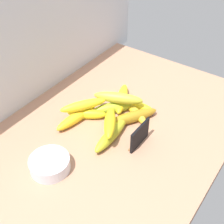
{
  "coord_description": "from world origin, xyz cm",
  "views": [
    {
      "loc": [
        -70.41,
        -47.08,
        81.6
      ],
      "look_at": [
        1.44,
        3.59,
        8.0
      ],
      "focal_mm": 49.95,
      "sensor_mm": 36.0,
      "label": 1
    }
  ],
  "objects_px": {
    "banana_10": "(110,123)",
    "banana_7": "(77,117)",
    "banana_3": "(131,104)",
    "banana_1": "(132,117)",
    "banana_6": "(136,112)",
    "chalkboard_sign": "(140,136)",
    "banana_5": "(111,135)",
    "banana_8": "(118,98)",
    "fruit_bowl": "(50,164)",
    "banana_4": "(118,106)",
    "banana_0": "(87,114)",
    "banana_2": "(122,99)",
    "banana_9": "(83,105)"
  },
  "relations": [
    {
      "from": "banana_1",
      "to": "banana_8",
      "type": "height_order",
      "value": "banana_8"
    },
    {
      "from": "banana_0",
      "to": "banana_1",
      "type": "distance_m",
      "value": 0.17
    },
    {
      "from": "banana_1",
      "to": "banana_10",
      "type": "bearing_deg",
      "value": 167.85
    },
    {
      "from": "banana_1",
      "to": "banana_8",
      "type": "xyz_separation_m",
      "value": [
        0.02,
        0.08,
        0.04
      ]
    },
    {
      "from": "banana_0",
      "to": "banana_10",
      "type": "bearing_deg",
      "value": -103.0
    },
    {
      "from": "chalkboard_sign",
      "to": "banana_0",
      "type": "xyz_separation_m",
      "value": [
        0.01,
        0.24,
        -0.02
      ]
    },
    {
      "from": "banana_1",
      "to": "banana_9",
      "type": "xyz_separation_m",
      "value": [
        -0.08,
        0.16,
        0.04
      ]
    },
    {
      "from": "banana_0",
      "to": "banana_8",
      "type": "relative_size",
      "value": 0.79
    },
    {
      "from": "banana_10",
      "to": "banana_7",
      "type": "bearing_deg",
      "value": 93.08
    },
    {
      "from": "banana_10",
      "to": "banana_3",
      "type": "bearing_deg",
      "value": 7.29
    },
    {
      "from": "banana_8",
      "to": "fruit_bowl",
      "type": "bearing_deg",
      "value": 177.94
    },
    {
      "from": "banana_6",
      "to": "fruit_bowl",
      "type": "bearing_deg",
      "value": 167.48
    },
    {
      "from": "banana_3",
      "to": "banana_5",
      "type": "distance_m",
      "value": 0.19
    },
    {
      "from": "chalkboard_sign",
      "to": "banana_10",
      "type": "xyz_separation_m",
      "value": [
        -0.02,
        0.11,
        0.02
      ]
    },
    {
      "from": "banana_10",
      "to": "banana_1",
      "type": "bearing_deg",
      "value": -12.15
    },
    {
      "from": "banana_2",
      "to": "banana_4",
      "type": "relative_size",
      "value": 0.93
    },
    {
      "from": "banana_8",
      "to": "banana_4",
      "type": "bearing_deg",
      "value": 6.64
    },
    {
      "from": "banana_1",
      "to": "banana_2",
      "type": "bearing_deg",
      "value": 52.74
    },
    {
      "from": "chalkboard_sign",
      "to": "banana_5",
      "type": "xyz_separation_m",
      "value": [
        -0.04,
        0.09,
        -0.02
      ]
    },
    {
      "from": "banana_10",
      "to": "banana_0",
      "type": "bearing_deg",
      "value": 77.0
    },
    {
      "from": "banana_8",
      "to": "banana_9",
      "type": "xyz_separation_m",
      "value": [
        -0.1,
        0.09,
        -0.01
      ]
    },
    {
      "from": "chalkboard_sign",
      "to": "banana_5",
      "type": "bearing_deg",
      "value": 111.58
    },
    {
      "from": "banana_1",
      "to": "banana_2",
      "type": "distance_m",
      "value": 0.12
    },
    {
      "from": "chalkboard_sign",
      "to": "banana_0",
      "type": "distance_m",
      "value": 0.24
    },
    {
      "from": "chalkboard_sign",
      "to": "banana_3",
      "type": "bearing_deg",
      "value": 40.6
    },
    {
      "from": "fruit_bowl",
      "to": "banana_6",
      "type": "distance_m",
      "value": 0.39
    },
    {
      "from": "banana_4",
      "to": "banana_3",
      "type": "bearing_deg",
      "value": -36.43
    },
    {
      "from": "banana_2",
      "to": "banana_10",
      "type": "height_order",
      "value": "banana_10"
    },
    {
      "from": "chalkboard_sign",
      "to": "fruit_bowl",
      "type": "xyz_separation_m",
      "value": [
        -0.26,
        0.18,
        -0.02
      ]
    },
    {
      "from": "banana_5",
      "to": "banana_8",
      "type": "height_order",
      "value": "banana_8"
    },
    {
      "from": "banana_6",
      "to": "banana_10",
      "type": "bearing_deg",
      "value": 173.45
    },
    {
      "from": "banana_3",
      "to": "banana_6",
      "type": "distance_m",
      "value": 0.05
    },
    {
      "from": "fruit_bowl",
      "to": "banana_3",
      "type": "relative_size",
      "value": 0.71
    },
    {
      "from": "banana_9",
      "to": "banana_0",
      "type": "bearing_deg",
      "value": -76.7
    },
    {
      "from": "banana_5",
      "to": "chalkboard_sign",
      "type": "bearing_deg",
      "value": -68.42
    },
    {
      "from": "chalkboard_sign",
      "to": "banana_6",
      "type": "height_order",
      "value": "chalkboard_sign"
    },
    {
      "from": "chalkboard_sign",
      "to": "banana_3",
      "type": "distance_m",
      "value": 0.2
    },
    {
      "from": "banana_1",
      "to": "banana_6",
      "type": "xyz_separation_m",
      "value": [
        0.04,
        0.01,
        -0.01
      ]
    },
    {
      "from": "banana_1",
      "to": "banana_6",
      "type": "height_order",
      "value": "banana_1"
    },
    {
      "from": "banana_5",
      "to": "banana_9",
      "type": "distance_m",
      "value": 0.16
    },
    {
      "from": "banana_4",
      "to": "banana_10",
      "type": "bearing_deg",
      "value": -157.52
    },
    {
      "from": "banana_6",
      "to": "banana_7",
      "type": "height_order",
      "value": "banana_7"
    },
    {
      "from": "banana_7",
      "to": "chalkboard_sign",
      "type": "bearing_deg",
      "value": -82.74
    },
    {
      "from": "banana_4",
      "to": "banana_7",
      "type": "xyz_separation_m",
      "value": [
        -0.14,
        0.09,
        -0.0
      ]
    },
    {
      "from": "banana_5",
      "to": "banana_1",
      "type": "bearing_deg",
      "value": -4.45
    },
    {
      "from": "banana_0",
      "to": "banana_6",
      "type": "relative_size",
      "value": 0.87
    },
    {
      "from": "chalkboard_sign",
      "to": "banana_4",
      "type": "height_order",
      "value": "chalkboard_sign"
    },
    {
      "from": "fruit_bowl",
      "to": "banana_4",
      "type": "distance_m",
      "value": 0.37
    },
    {
      "from": "banana_2",
      "to": "banana_4",
      "type": "bearing_deg",
      "value": -162.45
    },
    {
      "from": "banana_2",
      "to": "banana_8",
      "type": "bearing_deg",
      "value": -162.66
    }
  ]
}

